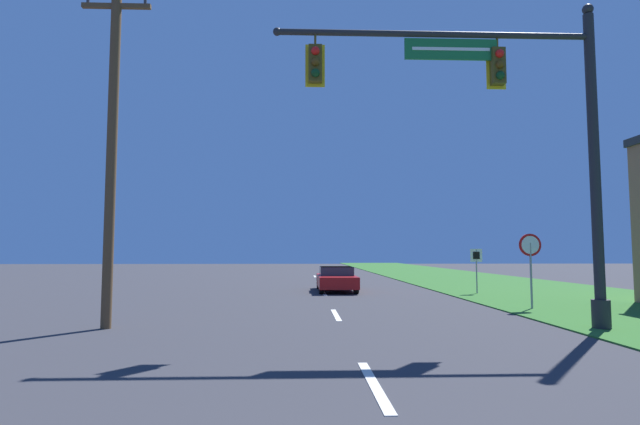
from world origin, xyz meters
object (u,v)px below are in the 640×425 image
at_px(car_ahead, 336,279).
at_px(stop_sign, 530,254).
at_px(route_sign_post, 476,261).
at_px(utility_pole_near, 112,140).
at_px(signal_mast, 519,128).

height_order(car_ahead, stop_sign, stop_sign).
bearing_deg(car_ahead, route_sign_post, -17.53).
distance_m(route_sign_post, utility_pole_near, 16.61).
distance_m(signal_mast, route_sign_post, 11.35).
bearing_deg(car_ahead, utility_pole_near, -119.35).
relative_size(car_ahead, utility_pole_near, 0.49).
xyz_separation_m(car_ahead, stop_sign, (6.02, -8.13, 1.26)).
bearing_deg(stop_sign, route_sign_post, 87.07).
bearing_deg(signal_mast, car_ahead, 106.93).
xyz_separation_m(stop_sign, route_sign_post, (0.31, 6.13, -0.34)).
relative_size(stop_sign, route_sign_post, 1.23).
relative_size(car_ahead, route_sign_post, 2.25).
xyz_separation_m(car_ahead, route_sign_post, (6.33, -2.00, 0.92)).
height_order(car_ahead, route_sign_post, route_sign_post).
relative_size(stop_sign, utility_pole_near, 0.27).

